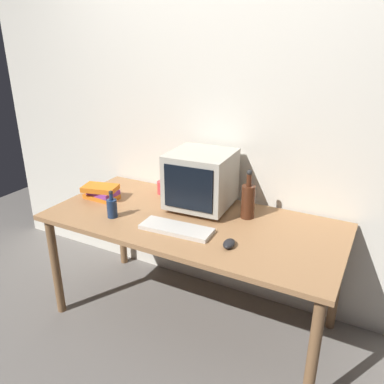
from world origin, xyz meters
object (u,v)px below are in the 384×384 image
Objects in this scene: keyboard at (176,229)px; bottle_short at (112,207)px; mug at (163,187)px; computer_mouse at (229,244)px; crt_monitor at (201,180)px; bottle_tall at (248,200)px; book_stack at (102,192)px.

bottle_short reaches higher than keyboard.
keyboard is at bearing -50.69° from mug.
computer_mouse is 0.83× the size of mug.
bottle_tall is at bearing 0.60° from crt_monitor.
mug reaches higher than keyboard.
bottle_tall is at bearing 47.03° from keyboard.
computer_mouse is at bearing -8.10° from keyboard.
bottle_tall is 1.76× the size of bottle_short.
keyboard is at bearing -13.85° from book_stack.
computer_mouse is 0.85m from mug.
crt_monitor is 4.08× the size of computer_mouse.
bottle_tall is at bearing 90.61° from computer_mouse.
crt_monitor reaches higher than keyboard.
computer_mouse is 0.39× the size of book_stack.
mug is at bearing 164.60° from crt_monitor.
bottle_short is (-0.73, -0.38, -0.05)m from bottle_tall.
bottle_tall is (-0.04, 0.38, 0.10)m from computer_mouse.
crt_monitor is at bearing 127.67° from computer_mouse.
bottle_tall is 0.67m from mug.
bottle_tall is at bearing 27.63° from bottle_short.
mug is at bearing 125.92° from keyboard.
bottle_tall reaches higher than computer_mouse.
computer_mouse is at bearing -34.05° from mug.
crt_monitor is 1.59× the size of book_stack.
bottle_tall reaches higher than keyboard.
book_stack is (-0.69, 0.17, 0.04)m from keyboard.
computer_mouse is 0.40m from bottle_tall.
bottle_short is 1.45× the size of mug.
keyboard is 2.41× the size of bottle_short.
crt_monitor is at bearing -15.40° from mug.
crt_monitor reaches higher than bottle_short.
computer_mouse is at bearing -10.90° from book_stack.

